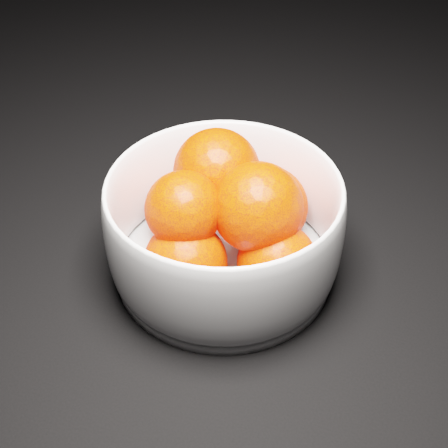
% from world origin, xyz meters
% --- Properties ---
extents(bowl, '(0.22, 0.22, 0.11)m').
position_xyz_m(bowl, '(0.22, 0.10, 0.05)').
color(bowl, white).
rests_on(bowl, ground).
extents(orange_pile, '(0.18, 0.18, 0.12)m').
position_xyz_m(orange_pile, '(0.22, 0.10, 0.07)').
color(orange_pile, '#FF2902').
rests_on(orange_pile, bowl).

